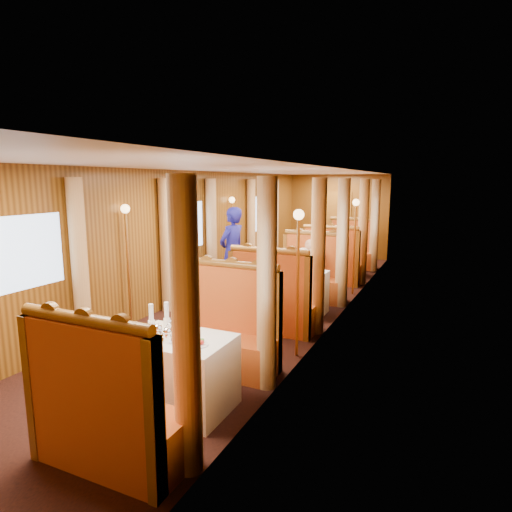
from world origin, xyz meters
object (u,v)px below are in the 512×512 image
Objects in this scene: banquette_near_fwd at (106,417)px; banquette_mid_fwd at (273,305)px; fruit_plate at (197,343)px; banquette_far_fwd at (331,265)px; teapot_back at (174,329)px; table_mid at (295,292)px; rose_vase_far at (343,238)px; table_far at (342,260)px; teapot_right at (168,337)px; rose_vase_mid at (297,262)px; table_near at (179,372)px; passenger at (309,264)px; banquette_mid_aft at (312,278)px; teapot_left at (158,333)px; tea_tray at (165,337)px; banquette_far_aft at (351,252)px; steward at (232,252)px; banquette_near_aft at (227,336)px.

banquette_mid_fwd is at bearing 90.00° from banquette_near_fwd.
banquette_mid_fwd is at bearing 96.35° from fruit_plate.
teapot_back is at bearing -90.76° from banquette_far_fwd.
rose_vase_far is at bearing 90.10° from table_mid.
table_far is (0.00, 4.51, -0.05)m from banquette_mid_fwd.
teapot_right reaches higher than table_far.
table_mid is at bearing 168.65° from rose_vase_mid.
teapot_back reaches higher than table_near.
fruit_plate is at bearing -86.27° from passenger.
banquette_mid_aft is 6.56× the size of fruit_plate.
table_far is 7.14m from teapot_left.
rose_vase_mid is at bearing 87.60° from tea_tray.
teapot_back reaches higher than teapot_right.
table_mid is at bearing 94.57° from fruit_plate.
table_near is 2.92× the size of rose_vase_mid.
banquette_mid_aft reaches higher than passenger.
banquette_far_fwd is at bearing 90.00° from passenger.
table_far is (0.00, 7.00, 0.00)m from table_near.
banquette_far_aft is 8.24× the size of teapot_back.
rose_vase_mid is at bearing -89.56° from banquette_far_aft.
passenger is at bearing -90.00° from banquette_mid_aft.
rose_vase_far is at bearing 164.28° from steward.
banquette_mid_aft is 3.50m from banquette_far_aft.
banquette_near_fwd is 0.98m from teapot_left.
tea_tray is at bearing -91.84° from table_mid.
steward reaches higher than teapot_right.
steward reaches higher than table_mid.
steward is (-1.39, 4.22, 0.09)m from teapot_left.
rose_vase_far is (-0.01, -1.00, 0.50)m from banquette_far_aft.
table_far is at bearing 164.07° from steward.
passenger reaches higher than table_near.
banquette_mid_aft is at bearing 90.00° from passenger.
banquette_far_aft is (0.00, 5.53, 0.00)m from banquette_mid_fwd.
steward is (-1.53, 4.25, 0.09)m from teapot_right.
table_mid is 3.65m from teapot_left.
table_near is 7.32× the size of teapot_right.
banquette_far_aft is 9.06× the size of teapot_left.
teapot_right is at bearing -90.73° from banquette_near_aft.
banquette_near_aft is at bearing 79.07° from teapot_left.
table_far is at bearing -90.00° from banquette_far_aft.
steward is at bearing -164.91° from banquette_mid_aft.
passenger is (-0.00, -3.71, 0.32)m from banquette_far_aft.
banquette_far_fwd is 8.24× the size of teapot_back.
banquette_near_fwd is at bearing -90.00° from banquette_mid_fwd.
table_near is at bearing 28.52° from tea_tray.
table_far is (0.00, 2.49, -0.05)m from banquette_mid_aft.
steward is at bearing -118.03° from table_far.
banquette_mid_fwd is 2.03m from banquette_mid_aft.
banquette_mid_aft is 4.66m from teapot_left.
rose_vase_far is (-0.01, 4.53, 0.50)m from banquette_mid_fwd.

